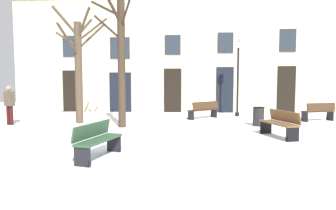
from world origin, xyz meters
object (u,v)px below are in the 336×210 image
bench_back_to_back_right (98,140)px  bench_by_litter_bin (204,110)px  streetlamp (238,70)px  bench_near_center_tree (319,112)px  litter_bin (258,116)px  tree_left_of_center (120,57)px  tree_right_of_center (78,64)px  person_strolling (9,103)px  bench_far_corner (280,123)px

bench_back_to_back_right → bench_by_litter_bin: bearing=-6.7°
streetlamp → bench_near_center_tree: 4.27m
litter_bin → bench_back_to_back_right: 7.47m
tree_left_of_center → bench_by_litter_bin: size_ratio=3.31×
tree_right_of_center → bench_by_litter_bin: size_ratio=3.21×
bench_near_center_tree → bench_by_litter_bin: size_ratio=1.03×
bench_near_center_tree → bench_back_to_back_right: size_ratio=0.97×
tree_right_of_center → bench_by_litter_bin: tree_right_of_center is taller
streetlamp → bench_near_center_tree: size_ratio=2.46×
bench_near_center_tree → person_strolling: (-13.34, -1.90, 0.46)m
tree_right_of_center → streetlamp: tree_right_of_center is taller
litter_bin → bench_by_litter_bin: bench_by_litter_bin is taller
tree_left_of_center → bench_by_litter_bin: 5.02m
bench_back_to_back_right → bench_far_corner: 5.97m
litter_bin → bench_by_litter_bin: 3.04m
tree_left_of_center → streetlamp: tree_left_of_center is taller
tree_left_of_center → bench_near_center_tree: (8.57, 2.21, -2.32)m
bench_near_center_tree → bench_far_corner: bearing=34.0°
streetlamp → bench_far_corner: bearing=-86.0°
tree_right_of_center → litter_bin: (7.58, -0.37, -2.15)m
streetlamp → bench_by_litter_bin: size_ratio=2.53×
litter_bin → bench_near_center_tree: bench_near_center_tree is taller
tree_left_of_center → bench_back_to_back_right: 5.41m
tree_left_of_center → bench_by_litter_bin: tree_left_of_center is taller
tree_right_of_center → tree_left_of_center: (2.05, -1.01, 0.23)m
bench_back_to_back_right → person_strolling: 7.39m
litter_bin → person_strolling: size_ratio=0.47×
bench_by_litter_bin → bench_back_to_back_right: bearing=26.6°
bench_near_center_tree → bench_far_corner: bench_far_corner is taller
tree_right_of_center → bench_back_to_back_right: size_ratio=3.04×
streetlamp → bench_back_to_back_right: (-4.73, -8.87, -1.96)m
litter_bin → bench_near_center_tree: 3.42m
streetlamp → bench_near_center_tree: streetlamp is taller
person_strolling → tree_left_of_center: bearing=-164.7°
tree_right_of_center → litter_bin: 7.88m
tree_left_of_center → bench_far_corner: size_ratio=3.07×
bench_by_litter_bin → bench_far_corner: size_ratio=0.93×
tree_right_of_center → person_strolling: tree_right_of_center is taller
tree_right_of_center → person_strolling: 3.24m
litter_bin → person_strolling: 10.31m
tree_left_of_center → litter_bin: bearing=6.7°
bench_near_center_tree → bench_by_litter_bin: 5.19m
tree_left_of_center → person_strolling: size_ratio=3.14×
bench_by_litter_bin → person_strolling: (-8.19, -2.54, 0.47)m
bench_by_litter_bin → bench_back_to_back_right: 8.25m
litter_bin → bench_by_litter_bin: bearing=133.8°
bench_near_center_tree → person_strolling: bearing=-12.0°
bench_far_corner → streetlamp: bearing=166.8°
tree_left_of_center → bench_back_to_back_right: bearing=-84.3°
bench_by_litter_bin → bench_back_to_back_right: (-2.93, -7.71, 0.00)m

